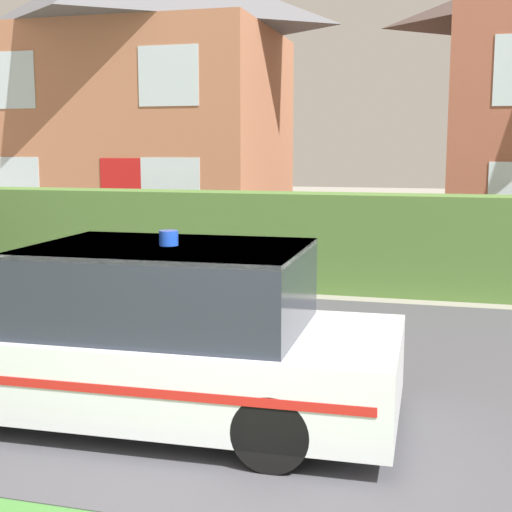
{
  "coord_description": "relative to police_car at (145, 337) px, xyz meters",
  "views": [
    {
      "loc": [
        1.24,
        -3.18,
        2.31
      ],
      "look_at": [
        -0.94,
        4.9,
        1.05
      ],
      "focal_mm": 50.0,
      "sensor_mm": 36.0,
      "label": 1
    }
  ],
  "objects": [
    {
      "name": "wheelie_bin",
      "position": [
        -4.45,
        6.06,
        -0.16
      ],
      "size": [
        0.79,
        0.82,
        1.09
      ],
      "rotation": [
        0.0,
        0.0,
        -0.23
      ],
      "color": "#474C8C",
      "rests_on": "ground"
    },
    {
      "name": "house_left",
      "position": [
        -5.52,
        12.04,
        3.08
      ],
      "size": [
        7.62,
        5.6,
        7.43
      ],
      "color": "#A86B4C",
      "rests_on": "ground"
    },
    {
      "name": "road_strip",
      "position": [
        1.24,
        1.77,
        -0.71
      ],
      "size": [
        28.0,
        6.8,
        0.01
      ],
      "primitive_type": "cube",
      "color": "#424247",
      "rests_on": "ground"
    },
    {
      "name": "garden_hedge",
      "position": [
        -0.11,
        5.99,
        0.09
      ],
      "size": [
        14.21,
        0.84,
        1.59
      ],
      "primitive_type": "cube",
      "color": "#4C7233",
      "rests_on": "ground"
    },
    {
      "name": "police_car",
      "position": [
        0.0,
        0.0,
        0.0
      ],
      "size": [
        4.59,
        1.89,
        1.63
      ],
      "rotation": [
        0.0,
        0.0,
        3.17
      ],
      "color": "black",
      "rests_on": "road_strip"
    }
  ]
}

